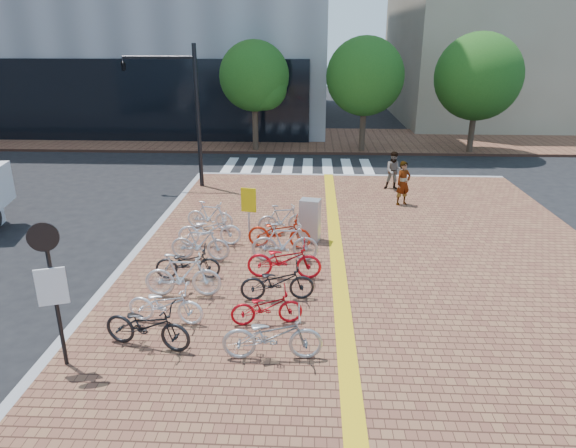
# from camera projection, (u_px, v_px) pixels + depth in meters

# --- Properties ---
(ground) EXTENTS (120.00, 120.00, 0.00)m
(ground) POSITION_uv_depth(u_px,v_px,m) (260.00, 300.00, 12.78)
(ground) COLOR black
(ground) RESTS_ON ground
(kerb_north) EXTENTS (14.00, 0.25, 0.15)m
(kerb_north) POSITION_uv_depth(u_px,v_px,m) (350.00, 176.00, 23.88)
(kerb_north) COLOR gray
(kerb_north) RESTS_ON ground
(far_sidewalk) EXTENTS (70.00, 8.00, 0.15)m
(far_sidewalk) POSITION_uv_depth(u_px,v_px,m) (293.00, 140.00, 32.46)
(far_sidewalk) COLOR brown
(far_sidewalk) RESTS_ON ground
(crosswalk) EXTENTS (7.50, 4.00, 0.01)m
(crosswalk) POSITION_uv_depth(u_px,v_px,m) (298.00, 167.00, 25.89)
(crosswalk) COLOR silver
(crosswalk) RESTS_ON ground
(street_trees) EXTENTS (16.20, 4.60, 6.35)m
(street_trees) POSITION_uv_depth(u_px,v_px,m) (385.00, 78.00, 27.53)
(street_trees) COLOR #38281E
(street_trees) RESTS_ON far_sidewalk
(bike_0) EXTENTS (1.99, 1.04, 1.00)m
(bike_0) POSITION_uv_depth(u_px,v_px,m) (147.00, 325.00, 10.43)
(bike_0) COLOR black
(bike_0) RESTS_ON sidewalk
(bike_1) EXTENTS (1.78, 0.78, 0.91)m
(bike_1) POSITION_uv_depth(u_px,v_px,m) (165.00, 304.00, 11.35)
(bike_1) COLOR white
(bike_1) RESTS_ON sidewalk
(bike_2) EXTENTS (1.89, 0.60, 1.12)m
(bike_2) POSITION_uv_depth(u_px,v_px,m) (183.00, 275.00, 12.48)
(bike_2) COLOR silver
(bike_2) RESTS_ON sidewalk
(bike_3) EXTENTS (1.74, 0.72, 0.89)m
(bike_3) POSITION_uv_depth(u_px,v_px,m) (188.00, 263.00, 13.46)
(bike_3) COLOR black
(bike_3) RESTS_ON sidewalk
(bike_4) EXTENTS (1.73, 0.59, 1.02)m
(bike_4) POSITION_uv_depth(u_px,v_px,m) (200.00, 243.00, 14.56)
(bike_4) COLOR silver
(bike_4) RESTS_ON sidewalk
(bike_5) EXTENTS (1.97, 0.87, 1.00)m
(bike_5) POSITION_uv_depth(u_px,v_px,m) (210.00, 230.00, 15.61)
(bike_5) COLOR white
(bike_5) RESTS_ON sidewalk
(bike_6) EXTENTS (1.66, 0.76, 0.96)m
(bike_6) POSITION_uv_depth(u_px,v_px,m) (210.00, 216.00, 16.92)
(bike_6) COLOR silver
(bike_6) RESTS_ON sidewalk
(bike_7) EXTENTS (2.01, 0.80, 1.04)m
(bike_7) POSITION_uv_depth(u_px,v_px,m) (272.00, 335.00, 10.04)
(bike_7) COLOR #A6A6AA
(bike_7) RESTS_ON sidewalk
(bike_8) EXTENTS (1.67, 0.83, 0.84)m
(bike_8) POSITION_uv_depth(u_px,v_px,m) (267.00, 307.00, 11.31)
(bike_8) COLOR #AE0C16
(bike_8) RESTS_ON sidewalk
(bike_9) EXTENTS (1.85, 0.84, 0.94)m
(bike_9) POSITION_uv_depth(u_px,v_px,m) (277.00, 282.00, 12.35)
(bike_9) COLOR black
(bike_9) RESTS_ON sidewalk
(bike_10) EXTENTS (1.97, 0.72, 1.03)m
(bike_10) POSITION_uv_depth(u_px,v_px,m) (284.00, 260.00, 13.48)
(bike_10) COLOR red
(bike_10) RESTS_ON sidewalk
(bike_11) EXTENTS (1.91, 0.61, 1.14)m
(bike_11) POSITION_uv_depth(u_px,v_px,m) (285.00, 242.00, 14.47)
(bike_11) COLOR #AFAFB3
(bike_11) RESTS_ON sidewalk
(bike_12) EXTENTS (1.97, 0.85, 1.01)m
(bike_12) POSITION_uv_depth(u_px,v_px,m) (279.00, 232.00, 15.43)
(bike_12) COLOR #B2220C
(bike_12) RESTS_ON sidewalk
(bike_13) EXTENTS (1.66, 0.77, 0.96)m
(bike_13) POSITION_uv_depth(u_px,v_px,m) (283.00, 219.00, 16.60)
(bike_13) COLOR #A7A6AB
(bike_13) RESTS_ON sidewalk
(pedestrian_a) EXTENTS (0.73, 0.64, 1.68)m
(pedestrian_a) POSITION_uv_depth(u_px,v_px,m) (403.00, 183.00, 19.35)
(pedestrian_a) COLOR gray
(pedestrian_a) RESTS_ON sidewalk
(pedestrian_b) EXTENTS (0.80, 0.63, 1.59)m
(pedestrian_b) POSITION_uv_depth(u_px,v_px,m) (394.00, 171.00, 21.35)
(pedestrian_b) COLOR #535C6A
(pedestrian_b) RESTS_ON sidewalk
(utility_box) EXTENTS (0.69, 0.57, 1.33)m
(utility_box) POSITION_uv_depth(u_px,v_px,m) (310.00, 220.00, 15.97)
(utility_box) COLOR #B3B3B8
(utility_box) RESTS_ON sidewalk
(yellow_sign) EXTENTS (0.47, 0.15, 1.74)m
(yellow_sign) POSITION_uv_depth(u_px,v_px,m) (248.00, 205.00, 15.65)
(yellow_sign) COLOR #B7B7BC
(yellow_sign) RESTS_ON sidewalk
(notice_sign) EXTENTS (0.53, 0.22, 2.96)m
(notice_sign) POSITION_uv_depth(u_px,v_px,m) (51.00, 278.00, 9.36)
(notice_sign) COLOR black
(notice_sign) RESTS_ON sidewalk
(traffic_light_pole) EXTENTS (3.12, 1.20, 5.81)m
(traffic_light_pole) POSITION_uv_depth(u_px,v_px,m) (164.00, 90.00, 20.80)
(traffic_light_pole) COLOR black
(traffic_light_pole) RESTS_ON sidewalk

